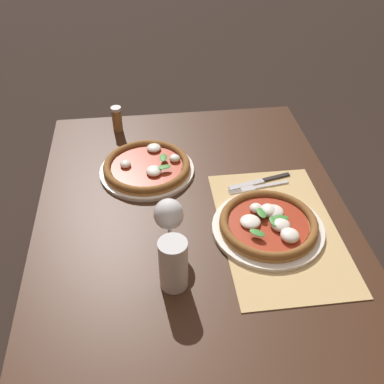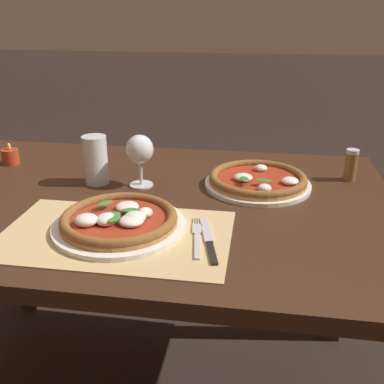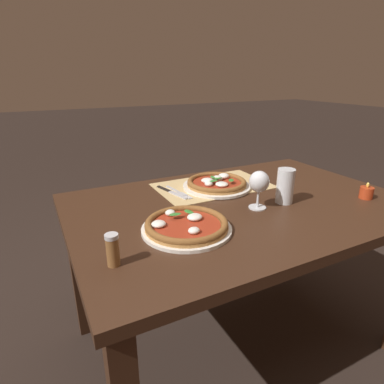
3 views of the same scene
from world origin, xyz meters
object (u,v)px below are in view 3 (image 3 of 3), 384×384
at_px(wine_glass, 259,183).
at_px(pepper_shaker, 113,250).
at_px(pint_glass, 285,187).
at_px(pizza_near, 217,183).
at_px(fork, 179,192).
at_px(knife, 172,192).
at_px(votive_candle, 366,193).
at_px(pizza_far, 186,225).

xyz_separation_m(wine_glass, pepper_shaker, (0.62, 0.15, -0.06)).
bearing_deg(pint_glass, pepper_shaker, 10.78).
bearing_deg(pint_glass, pizza_near, -60.89).
bearing_deg(pepper_shaker, fork, -132.53).
bearing_deg(knife, fork, 158.60).
distance_m(knife, votive_candle, 0.85).
bearing_deg(pizza_far, knife, -106.07).
height_order(wine_glass, pepper_shaker, wine_glass).
xyz_separation_m(knife, pepper_shaker, (0.38, 0.45, 0.04)).
relative_size(pint_glass, votive_candle, 2.01).
distance_m(pint_glass, fork, 0.46).
bearing_deg(pizza_near, fork, -5.15).
bearing_deg(pizza_near, knife, -7.34).
relative_size(wine_glass, pepper_shaker, 1.60).
bearing_deg(fork, pint_glass, 139.25).
xyz_separation_m(fork, knife, (0.03, -0.01, 0.00)).
bearing_deg(knife, pizza_near, 172.66).
bearing_deg(knife, pepper_shaker, 50.19).
bearing_deg(votive_candle, wine_glass, -14.67).
relative_size(fork, knife, 0.94).
bearing_deg(wine_glass, knife, -52.30).
bearing_deg(knife, pizza_far, 73.93).
bearing_deg(wine_glass, fork, -54.73).
distance_m(pizza_near, knife, 0.22).
relative_size(pizza_near, votive_candle, 4.42).
height_order(fork, votive_candle, votive_candle).
distance_m(pizza_far, wine_glass, 0.36).
bearing_deg(pepper_shaker, knife, -129.81).
bearing_deg(knife, votive_candle, 148.96).
relative_size(wine_glass, votive_candle, 2.15).
bearing_deg(pepper_shaker, pint_glass, -169.22).
distance_m(fork, knife, 0.03).
distance_m(pizza_near, pepper_shaker, 0.73).
xyz_separation_m(pizza_near, pizza_far, (0.32, 0.33, -0.00)).
xyz_separation_m(pizza_far, fork, (-0.13, -0.35, -0.01)).
relative_size(pizza_far, knife, 1.47).
bearing_deg(pepper_shaker, pizza_near, -144.49).
xyz_separation_m(fork, pepper_shaker, (0.41, 0.44, 0.04)).
height_order(votive_candle, pepper_shaker, pepper_shaker).
height_order(pizza_far, votive_candle, votive_candle).
relative_size(pizza_far, wine_glass, 2.01).
height_order(pizza_far, wine_glass, wine_glass).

